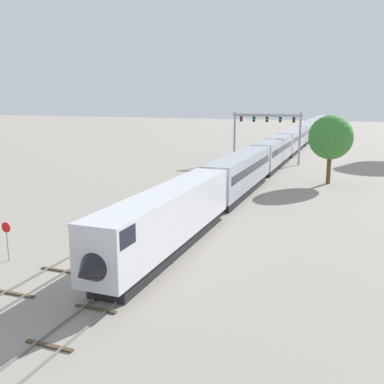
# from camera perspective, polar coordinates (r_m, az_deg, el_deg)

# --- Properties ---
(ground_plane) EXTENTS (400.00, 400.00, 0.00)m
(ground_plane) POSITION_cam_1_polar(r_m,az_deg,el_deg) (31.89, -9.38, -9.42)
(ground_plane) COLOR gray
(track_main) EXTENTS (2.60, 200.00, 0.16)m
(track_main) POSITION_cam_1_polar(r_m,az_deg,el_deg) (87.37, 11.73, 4.26)
(track_main) COLOR slate
(track_main) RESTS_ON ground
(track_near) EXTENTS (2.60, 160.00, 0.16)m
(track_near) POSITION_cam_1_polar(r_m,az_deg,el_deg) (69.15, 4.62, 2.46)
(track_near) COLOR slate
(track_near) RESTS_ON ground
(passenger_train) EXTENTS (3.04, 151.91, 4.80)m
(passenger_train) POSITION_cam_1_polar(r_m,az_deg,el_deg) (96.69, 12.70, 6.47)
(passenger_train) COLOR silver
(passenger_train) RESTS_ON ground
(signal_gantry) EXTENTS (12.10, 0.49, 8.95)m
(signal_gantry) POSITION_cam_1_polar(r_m,az_deg,el_deg) (79.86, 9.48, 8.30)
(signal_gantry) COLOR #999BA0
(signal_gantry) RESTS_ON ground
(stop_sign) EXTENTS (0.76, 0.08, 2.88)m
(stop_sign) POSITION_cam_1_polar(r_m,az_deg,el_deg) (34.64, -22.49, -5.17)
(stop_sign) COLOR gray
(stop_sign) RESTS_ON ground
(trackside_tree_left) EXTENTS (5.88, 5.88, 9.20)m
(trackside_tree_left) POSITION_cam_1_polar(r_m,az_deg,el_deg) (62.66, 17.22, 6.64)
(trackside_tree_left) COLOR brown
(trackside_tree_left) RESTS_ON ground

